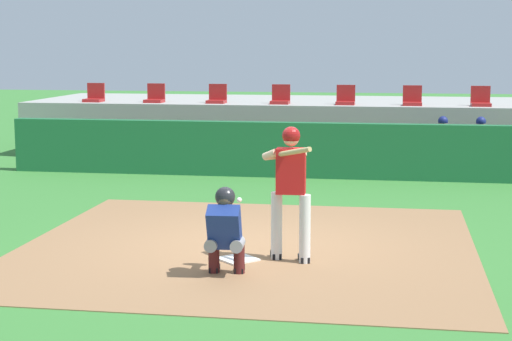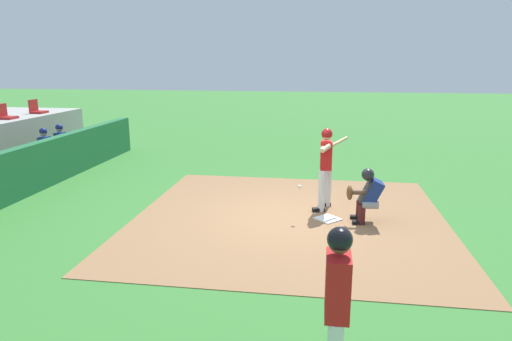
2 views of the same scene
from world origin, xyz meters
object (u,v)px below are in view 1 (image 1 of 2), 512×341
at_px(dugout_player_0, 443,145).
at_px(stadium_seat_5, 412,100).
at_px(home_plate, 238,259).
at_px(stadium_seat_6, 481,100).
at_px(stadium_seat_0, 95,96).
at_px(stadium_seat_2, 217,98).
at_px(stadium_seat_3, 280,98).
at_px(stadium_seat_4, 346,99).
at_px(stadium_seat_1, 155,97).
at_px(batter_at_plate, 290,185).
at_px(catcher_crouched, 225,228).
at_px(dugout_player_1, 481,146).

xyz_separation_m(dugout_player_0, stadium_seat_5, (-0.64, 2.03, 0.86)).
bearing_deg(home_plate, stadium_seat_6, 68.24).
bearing_deg(stadium_seat_0, stadium_seat_5, 0.00).
bearing_deg(stadium_seat_2, dugout_player_0, -20.23).
bearing_deg(stadium_seat_3, stadium_seat_4, 0.00).
height_order(dugout_player_0, stadium_seat_1, stadium_seat_1).
bearing_deg(stadium_seat_0, stadium_seat_3, 0.00).
bearing_deg(dugout_player_0, stadium_seat_4, 138.13).
bearing_deg(batter_at_plate, stadium_seat_6, 71.55).
distance_m(home_plate, stadium_seat_3, 10.32).
bearing_deg(stadium_seat_5, stadium_seat_4, 180.00).
relative_size(dugout_player_0, stadium_seat_5, 2.71).
relative_size(stadium_seat_2, stadium_seat_4, 1.00).
bearing_deg(stadium_seat_0, stadium_seat_2, 0.00).
height_order(catcher_crouched, stadium_seat_3, stadium_seat_3).
relative_size(catcher_crouched, stadium_seat_5, 3.57).
relative_size(batter_at_plate, stadium_seat_4, 3.76).
relative_size(dugout_player_0, dugout_player_1, 1.00).
xyz_separation_m(home_plate, batter_at_plate, (0.69, 0.07, 1.01)).
distance_m(home_plate, stadium_seat_2, 10.58).
xyz_separation_m(batter_at_plate, dugout_player_0, (2.39, 8.07, -0.36)).
bearing_deg(stadium_seat_4, dugout_player_1, -33.38).
bearing_deg(batter_at_plate, stadium_seat_5, 80.19).
xyz_separation_m(stadium_seat_0, stadium_seat_4, (6.50, 0.00, 0.00)).
bearing_deg(batter_at_plate, dugout_player_0, 73.49).
distance_m(catcher_crouched, stadium_seat_1, 11.68).
bearing_deg(dugout_player_0, catcher_crouched, -109.24).
distance_m(dugout_player_0, stadium_seat_4, 3.17).
bearing_deg(dugout_player_0, stadium_seat_0, 166.94).
height_order(stadium_seat_3, stadium_seat_6, same).
bearing_deg(catcher_crouched, stadium_seat_1, 110.30).
distance_m(dugout_player_1, stadium_seat_1, 8.26).
distance_m(dugout_player_0, stadium_seat_0, 9.04).
xyz_separation_m(dugout_player_1, stadium_seat_5, (-1.46, 2.03, 0.86)).
relative_size(stadium_seat_1, stadium_seat_3, 1.00).
xyz_separation_m(batter_at_plate, stadium_seat_2, (-3.13, 10.10, 0.50)).
relative_size(stadium_seat_0, stadium_seat_4, 1.00).
distance_m(stadium_seat_1, stadium_seat_6, 8.13).
height_order(catcher_crouched, dugout_player_1, dugout_player_1).
bearing_deg(stadium_seat_5, catcher_crouched, -102.68).
bearing_deg(stadium_seat_5, stadium_seat_6, 0.00).
xyz_separation_m(stadium_seat_1, stadium_seat_2, (1.63, 0.00, 0.00)).
distance_m(stadium_seat_3, stadium_seat_6, 4.88).
height_order(home_plate, catcher_crouched, catcher_crouched).
bearing_deg(stadium_seat_4, stadium_seat_1, 180.00).
bearing_deg(stadium_seat_5, stadium_seat_3, 180.00).
height_order(stadium_seat_3, stadium_seat_4, same).
bearing_deg(stadium_seat_6, stadium_seat_3, 180.00).
bearing_deg(stadium_seat_6, dugout_player_1, -94.56).
distance_m(stadium_seat_3, stadium_seat_5, 3.25).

